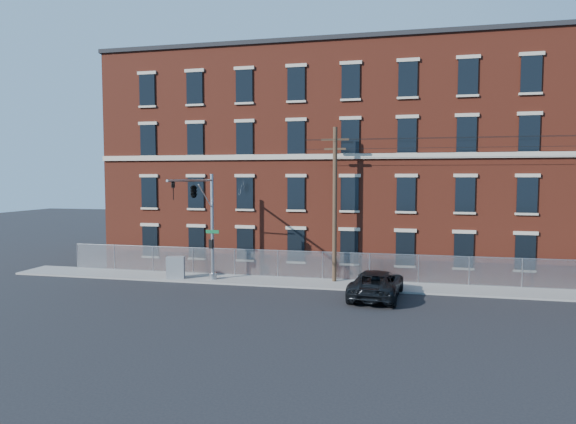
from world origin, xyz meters
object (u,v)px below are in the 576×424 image
at_px(utility_pole_near, 335,202).
at_px(utility_cabinet, 176,267).
at_px(pickup_truck, 377,284).
at_px(traffic_signal_mast, 198,202).

height_order(utility_pole_near, utility_cabinet, utility_pole_near).
distance_m(pickup_truck, utility_cabinet, 13.54).
bearing_deg(pickup_truck, traffic_signal_mast, 5.99).
bearing_deg(utility_pole_near, pickup_truck, -49.87).
height_order(utility_pole_near, pickup_truck, utility_pole_near).
bearing_deg(traffic_signal_mast, utility_cabinet, 141.48).
relative_size(utility_pole_near, utility_cabinet, 6.81).
distance_m(traffic_signal_mast, pickup_truck, 11.79).
bearing_deg(pickup_truck, utility_pole_near, -44.02).
relative_size(pickup_truck, utility_cabinet, 3.92).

